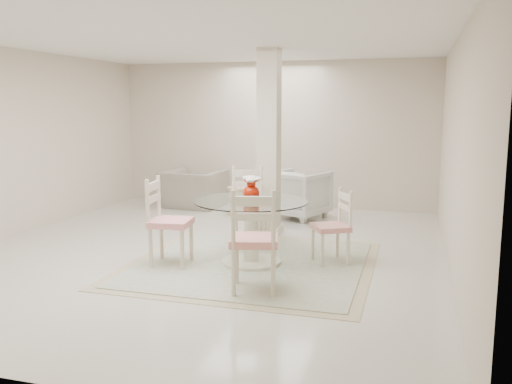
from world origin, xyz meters
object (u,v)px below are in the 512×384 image
(dining_chair_north, at_px, (249,199))
(side_table, at_px, (241,202))
(dining_chair_east, at_px, (336,221))
(dining_chair_west, at_px, (165,215))
(recliner_taupe, at_px, (194,189))
(armchair_white, at_px, (298,194))
(dining_chair_south, at_px, (254,233))
(dining_table, at_px, (251,232))
(column, at_px, (269,143))
(red_vase, at_px, (251,188))

(dining_chair_north, distance_m, side_table, 2.03)
(dining_chair_east, xyz_separation_m, dining_chair_west, (-1.93, -0.65, 0.09))
(recliner_taupe, xyz_separation_m, armchair_white, (2.08, -0.39, 0.06))
(recliner_taupe, relative_size, side_table, 2.18)
(dining_chair_south, relative_size, side_table, 2.44)
(dining_table, xyz_separation_m, dining_chair_west, (-0.97, -0.31, 0.21))
(dining_chair_west, relative_size, recliner_taupe, 1.09)
(dining_chair_east, relative_size, dining_chair_south, 0.83)
(dining_chair_east, bearing_deg, dining_chair_south, -56.08)
(dining_chair_south, bearing_deg, dining_table, -85.81)
(side_table, bearing_deg, armchair_white, 3.19)
(dining_table, xyz_separation_m, dining_chair_south, (0.32, -0.98, 0.23))
(dining_chair_west, xyz_separation_m, side_table, (-0.07, 3.14, -0.38))
(column, height_order, dining_chair_west, column)
(red_vase, relative_size, dining_chair_north, 0.25)
(armchair_white, bearing_deg, dining_chair_east, 133.11)
(red_vase, xyz_separation_m, side_table, (-1.05, 2.83, -0.70))
(dining_chair_west, bearing_deg, dining_chair_north, -33.77)
(dining_chair_west, distance_m, side_table, 3.16)
(dining_chair_south, distance_m, armchair_white, 3.88)
(dining_chair_north, height_order, side_table, dining_chair_north)
(dining_chair_north, relative_size, armchair_white, 1.31)
(dining_chair_west, distance_m, dining_chair_south, 1.46)
(dining_table, relative_size, armchair_white, 1.51)
(dining_chair_east, bearing_deg, dining_table, -100.93)
(dining_chair_north, bearing_deg, red_vase, -94.09)
(column, relative_size, dining_chair_north, 2.30)
(dining_chair_east, distance_m, side_table, 3.21)
(dining_chair_north, distance_m, armchair_white, 1.94)
(column, relative_size, red_vase, 9.12)
(red_vase, bearing_deg, dining_chair_east, 19.42)
(red_vase, distance_m, dining_chair_east, 1.09)
(column, height_order, dining_chair_east, column)
(dining_chair_south, bearing_deg, dining_chair_east, -129.88)
(column, xyz_separation_m, red_vase, (0.24, -1.67, -0.43))
(dining_chair_south, bearing_deg, recliner_taupe, -74.15)
(column, relative_size, armchair_white, 3.03)
(dining_table, distance_m, dining_chair_west, 1.05)
(dining_table, relative_size, side_table, 2.76)
(dining_table, bearing_deg, side_table, 110.39)
(column, bearing_deg, armchair_white, 80.83)
(dining_chair_west, bearing_deg, dining_chair_east, -78.62)
(dining_chair_east, distance_m, dining_chair_west, 2.04)
(dining_chair_east, height_order, armchair_white, dining_chair_east)
(side_table, bearing_deg, red_vase, -69.60)
(recliner_taupe, bearing_deg, dining_chair_west, 113.44)
(dining_chair_west, bearing_deg, side_table, -5.85)
(dining_table, height_order, armchair_white, armchair_white)
(dining_chair_east, bearing_deg, dining_chair_north, -146.49)
(column, bearing_deg, dining_chair_west, -110.45)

